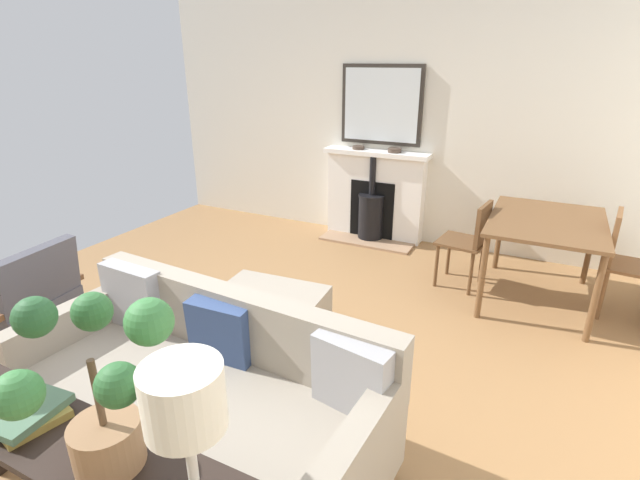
% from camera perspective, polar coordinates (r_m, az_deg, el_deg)
% --- Properties ---
extents(ground_plane, '(5.93, 5.63, 0.01)m').
position_cam_1_polar(ground_plane, '(3.44, -9.89, -14.66)').
color(ground_plane, olive).
extents(wall_left, '(0.12, 5.63, 2.81)m').
position_cam_1_polar(wall_left, '(5.48, 8.16, 14.77)').
color(wall_left, silver).
rests_on(wall_left, ground).
extents(fireplace, '(0.50, 1.21, 1.03)m').
position_cam_1_polar(fireplace, '(5.50, 6.60, 4.89)').
color(fireplace, '#9E7A5B').
rests_on(fireplace, ground).
extents(mirror_over_mantel, '(0.04, 0.93, 0.86)m').
position_cam_1_polar(mirror_over_mantel, '(5.40, 7.46, 15.97)').
color(mirror_over_mantel, '#2D2823').
extents(mantel_bowl_near, '(0.14, 0.14, 0.04)m').
position_cam_1_polar(mantel_bowl_near, '(5.45, 4.69, 11.18)').
color(mantel_bowl_near, '#47382D').
rests_on(mantel_bowl_near, fireplace).
extents(mantel_bowl_far, '(0.15, 0.15, 0.05)m').
position_cam_1_polar(mantel_bowl_far, '(5.31, 9.06, 10.77)').
color(mantel_bowl_far, '#47382D').
rests_on(mantel_bowl_far, fireplace).
extents(sofa, '(0.99, 2.04, 0.84)m').
position_cam_1_polar(sofa, '(2.65, -14.26, -17.73)').
color(sofa, '#B2B2B7').
rests_on(sofa, ground).
extents(ottoman, '(0.58, 0.81, 0.41)m').
position_cam_1_polar(ottoman, '(3.52, -5.97, -8.64)').
color(ottoman, '#B2B2B7').
rests_on(ottoman, ground).
extents(armchair_accent, '(0.73, 0.65, 0.82)m').
position_cam_1_polar(armchair_accent, '(3.91, -32.06, -5.49)').
color(armchair_accent, brown).
rests_on(armchair_accent, ground).
extents(console_table, '(0.33, 1.73, 0.73)m').
position_cam_1_polar(console_table, '(2.13, -28.94, -21.78)').
color(console_table, black).
rests_on(console_table, ground).
extents(table_lamp_far_end, '(0.23, 0.23, 0.50)m').
position_cam_1_polar(table_lamp_far_end, '(1.41, -16.20, -18.56)').
color(table_lamp_far_end, beige).
rests_on(table_lamp_far_end, console_table).
extents(potted_plant, '(0.50, 0.49, 0.60)m').
position_cam_1_polar(potted_plant, '(1.69, -25.42, -15.55)').
color(potted_plant, '#99704C').
rests_on(potted_plant, console_table).
extents(book_stack, '(0.27, 0.21, 0.06)m').
position_cam_1_polar(book_stack, '(2.14, -31.66, -17.79)').
color(book_stack, olive).
rests_on(book_stack, console_table).
extents(dining_table, '(1.20, 0.89, 0.75)m').
position_cam_1_polar(dining_table, '(4.36, 25.80, 1.22)').
color(dining_table, brown).
rests_on(dining_table, ground).
extents(dining_chair_near_fireplace, '(0.45, 0.45, 0.82)m').
position_cam_1_polar(dining_chair_near_fireplace, '(4.44, 17.90, 0.26)').
color(dining_chair_near_fireplace, brown).
rests_on(dining_chair_near_fireplace, ground).
extents(dining_chair_by_back_wall, '(0.44, 0.44, 0.88)m').
position_cam_1_polar(dining_chair_by_back_wall, '(4.46, 32.95, -1.70)').
color(dining_chair_by_back_wall, brown).
rests_on(dining_chair_by_back_wall, ground).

